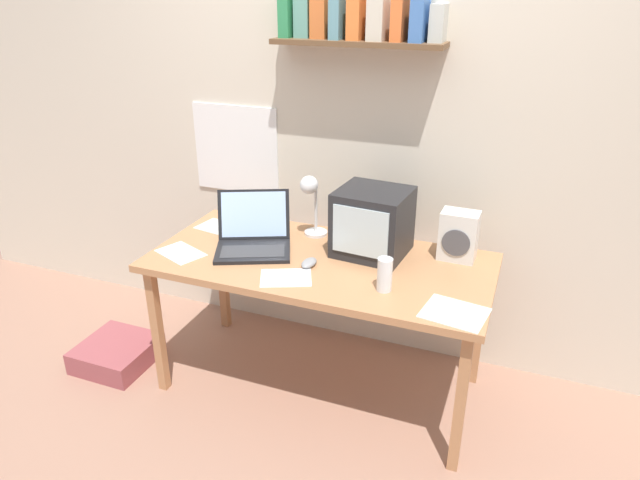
{
  "coord_description": "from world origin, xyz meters",
  "views": [
    {
      "loc": [
        0.88,
        -2.26,
        1.93
      ],
      "look_at": [
        0.0,
        0.0,
        0.83
      ],
      "focal_mm": 32.0,
      "sensor_mm": 36.0,
      "label": 1
    }
  ],
  "objects_px": {
    "corner_desk": "(320,270)",
    "desk_lamp": "(311,196)",
    "juice_glass": "(385,276)",
    "open_notebook": "(286,278)",
    "computer_mouse": "(309,263)",
    "loose_paper_near_monitor": "(223,228)",
    "loose_paper_near_laptop": "(181,253)",
    "printed_handout": "(455,313)",
    "floor_cushion": "(117,353)",
    "laptop": "(253,235)",
    "crt_monitor": "(372,222)",
    "space_heater": "(459,236)"
  },
  "relations": [
    {
      "from": "corner_desk",
      "to": "desk_lamp",
      "type": "bearing_deg",
      "value": 120.92
    },
    {
      "from": "juice_glass",
      "to": "open_notebook",
      "type": "bearing_deg",
      "value": -172.87
    },
    {
      "from": "computer_mouse",
      "to": "loose_paper_near_monitor",
      "type": "relative_size",
      "value": 0.36
    },
    {
      "from": "loose_paper_near_laptop",
      "to": "printed_handout",
      "type": "xyz_separation_m",
      "value": [
        1.33,
        -0.07,
        0.0
      ]
    },
    {
      "from": "juice_glass",
      "to": "open_notebook",
      "type": "distance_m",
      "value": 0.44
    },
    {
      "from": "corner_desk",
      "to": "floor_cushion",
      "type": "distance_m",
      "value": 1.29
    },
    {
      "from": "juice_glass",
      "to": "loose_paper_near_monitor",
      "type": "xyz_separation_m",
      "value": [
        -0.98,
        0.33,
        -0.06
      ]
    },
    {
      "from": "printed_handout",
      "to": "laptop",
      "type": "bearing_deg",
      "value": 165.3
    },
    {
      "from": "printed_handout",
      "to": "computer_mouse",
      "type": "bearing_deg",
      "value": 165.86
    },
    {
      "from": "printed_handout",
      "to": "desk_lamp",
      "type": "bearing_deg",
      "value": 148.96
    },
    {
      "from": "laptop",
      "to": "computer_mouse",
      "type": "bearing_deg",
      "value": -39.83
    },
    {
      "from": "desk_lamp",
      "to": "computer_mouse",
      "type": "relative_size",
      "value": 3.04
    },
    {
      "from": "corner_desk",
      "to": "laptop",
      "type": "relative_size",
      "value": 3.47
    },
    {
      "from": "computer_mouse",
      "to": "printed_handout",
      "type": "height_order",
      "value": "computer_mouse"
    },
    {
      "from": "laptop",
      "to": "juice_glass",
      "type": "height_order",
      "value": "laptop"
    },
    {
      "from": "loose_paper_near_monitor",
      "to": "floor_cushion",
      "type": "bearing_deg",
      "value": -141.63
    },
    {
      "from": "loose_paper_near_monitor",
      "to": "floor_cushion",
      "type": "height_order",
      "value": "loose_paper_near_monitor"
    },
    {
      "from": "open_notebook",
      "to": "loose_paper_near_laptop",
      "type": "bearing_deg",
      "value": 175.29
    },
    {
      "from": "juice_glass",
      "to": "printed_handout",
      "type": "height_order",
      "value": "juice_glass"
    },
    {
      "from": "open_notebook",
      "to": "juice_glass",
      "type": "bearing_deg",
      "value": 7.13
    },
    {
      "from": "juice_glass",
      "to": "printed_handout",
      "type": "xyz_separation_m",
      "value": [
        0.31,
        -0.08,
        -0.06
      ]
    },
    {
      "from": "corner_desk",
      "to": "crt_monitor",
      "type": "bearing_deg",
      "value": 38.25
    },
    {
      "from": "laptop",
      "to": "desk_lamp",
      "type": "bearing_deg",
      "value": 20.83
    },
    {
      "from": "crt_monitor",
      "to": "desk_lamp",
      "type": "distance_m",
      "value": 0.35
    },
    {
      "from": "printed_handout",
      "to": "floor_cushion",
      "type": "distance_m",
      "value": 1.91
    },
    {
      "from": "computer_mouse",
      "to": "floor_cushion",
      "type": "xyz_separation_m",
      "value": [
        -1.09,
        -0.15,
        -0.69
      ]
    },
    {
      "from": "laptop",
      "to": "floor_cushion",
      "type": "bearing_deg",
      "value": 174.23
    },
    {
      "from": "printed_handout",
      "to": "open_notebook",
      "type": "height_order",
      "value": "same"
    },
    {
      "from": "space_heater",
      "to": "open_notebook",
      "type": "xyz_separation_m",
      "value": [
        -0.67,
        -0.47,
        -0.12
      ]
    },
    {
      "from": "loose_paper_near_laptop",
      "to": "printed_handout",
      "type": "bearing_deg",
      "value": -3.21
    },
    {
      "from": "crt_monitor",
      "to": "floor_cushion",
      "type": "relative_size",
      "value": 0.94
    },
    {
      "from": "printed_handout",
      "to": "crt_monitor",
      "type": "bearing_deg",
      "value": 138.11
    },
    {
      "from": "laptop",
      "to": "open_notebook",
      "type": "relative_size",
      "value": 1.7
    },
    {
      "from": "laptop",
      "to": "loose_paper_near_laptop",
      "type": "xyz_separation_m",
      "value": [
        -0.3,
        -0.2,
        -0.06
      ]
    },
    {
      "from": "computer_mouse",
      "to": "laptop",
      "type": "bearing_deg",
      "value": 164.15
    },
    {
      "from": "printed_handout",
      "to": "loose_paper_near_laptop",
      "type": "bearing_deg",
      "value": 176.79
    },
    {
      "from": "desk_lamp",
      "to": "computer_mouse",
      "type": "height_order",
      "value": "desk_lamp"
    },
    {
      "from": "floor_cushion",
      "to": "laptop",
      "type": "bearing_deg",
      "value": 18.21
    },
    {
      "from": "crt_monitor",
      "to": "computer_mouse",
      "type": "height_order",
      "value": "crt_monitor"
    },
    {
      "from": "desk_lamp",
      "to": "floor_cushion",
      "type": "bearing_deg",
      "value": -139.18
    },
    {
      "from": "space_heater",
      "to": "loose_paper_near_laptop",
      "type": "bearing_deg",
      "value": -159.45
    },
    {
      "from": "loose_paper_near_monitor",
      "to": "floor_cushion",
      "type": "relative_size",
      "value": 0.8
    },
    {
      "from": "corner_desk",
      "to": "juice_glass",
      "type": "bearing_deg",
      "value": -26.17
    },
    {
      "from": "crt_monitor",
      "to": "loose_paper_near_laptop",
      "type": "height_order",
      "value": "crt_monitor"
    },
    {
      "from": "computer_mouse",
      "to": "space_heater",
      "type": "bearing_deg",
      "value": 27.63
    },
    {
      "from": "laptop",
      "to": "printed_handout",
      "type": "xyz_separation_m",
      "value": [
        1.03,
        -0.27,
        -0.06
      ]
    },
    {
      "from": "printed_handout",
      "to": "juice_glass",
      "type": "bearing_deg",
      "value": 165.46
    },
    {
      "from": "juice_glass",
      "to": "floor_cushion",
      "type": "distance_m",
      "value": 1.65
    },
    {
      "from": "computer_mouse",
      "to": "loose_paper_near_laptop",
      "type": "relative_size",
      "value": 0.4
    },
    {
      "from": "loose_paper_near_laptop",
      "to": "floor_cushion",
      "type": "relative_size",
      "value": 0.72
    }
  ]
}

